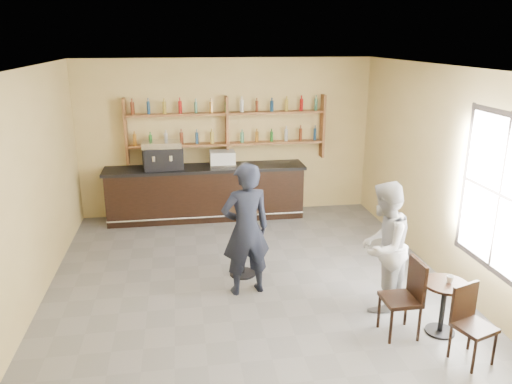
{
  "coord_description": "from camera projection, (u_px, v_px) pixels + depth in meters",
  "views": [
    {
      "loc": [
        -0.94,
        -6.62,
        3.6
      ],
      "look_at": [
        0.2,
        0.8,
        1.25
      ],
      "focal_mm": 35.0,
      "sensor_mm": 36.0,
      "label": 1
    }
  ],
  "objects": [
    {
      "name": "floor",
      "position": [
        251.0,
        288.0,
        7.46
      ],
      "size": [
        7.0,
        7.0,
        0.0
      ],
      "primitive_type": "plane",
      "color": "slate",
      "rests_on": "ground"
    },
    {
      "name": "ceiling",
      "position": [
        250.0,
        68.0,
        6.5
      ],
      "size": [
        7.0,
        7.0,
        0.0
      ],
      "primitive_type": "plane",
      "rotation": [
        3.14,
        0.0,
        0.0
      ],
      "color": "white",
      "rests_on": "wall_back"
    },
    {
      "name": "wall_back",
      "position": [
        227.0,
        138.0,
        10.28
      ],
      "size": [
        7.0,
        0.0,
        7.0
      ],
      "primitive_type": "plane",
      "rotation": [
        1.57,
        0.0,
        0.0
      ],
      "color": "tan",
      "rests_on": "floor"
    },
    {
      "name": "wall_front",
      "position": [
        318.0,
        320.0,
        3.68
      ],
      "size": [
        7.0,
        0.0,
        7.0
      ],
      "primitive_type": "plane",
      "rotation": [
        -1.57,
        0.0,
        0.0
      ],
      "color": "tan",
      "rests_on": "floor"
    },
    {
      "name": "wall_left",
      "position": [
        25.0,
        196.0,
        6.55
      ],
      "size": [
        0.0,
        7.0,
        7.0
      ],
      "primitive_type": "plane",
      "rotation": [
        1.57,
        0.0,
        1.57
      ],
      "color": "tan",
      "rests_on": "floor"
    },
    {
      "name": "wall_right",
      "position": [
        450.0,
        177.0,
        7.42
      ],
      "size": [
        0.0,
        7.0,
        7.0
      ],
      "primitive_type": "plane",
      "rotation": [
        1.57,
        0.0,
        -1.57
      ],
      "color": "tan",
      "rests_on": "floor"
    },
    {
      "name": "window_pane",
      "position": [
        500.0,
        195.0,
        6.25
      ],
      "size": [
        0.0,
        2.0,
        2.0
      ],
      "primitive_type": "plane",
      "rotation": [
        1.57,
        0.0,
        -1.57
      ],
      "color": "white",
      "rests_on": "wall_right"
    },
    {
      "name": "window_frame",
      "position": [
        500.0,
        195.0,
        6.25
      ],
      "size": [
        0.04,
        1.7,
        2.1
      ],
      "primitive_type": null,
      "color": "black",
      "rests_on": "wall_right"
    },
    {
      "name": "shelf_unit",
      "position": [
        227.0,
        129.0,
        10.1
      ],
      "size": [
        4.0,
        0.26,
        1.4
      ],
      "primitive_type": null,
      "color": "brown",
      "rests_on": "wall_back"
    },
    {
      "name": "liquor_bottles",
      "position": [
        227.0,
        120.0,
        10.05
      ],
      "size": [
        3.68,
        0.1,
        1.0
      ],
      "primitive_type": null,
      "color": "#8C5919",
      "rests_on": "shelf_unit"
    },
    {
      "name": "bar_counter",
      "position": [
        206.0,
        192.0,
        10.2
      ],
      "size": [
        4.02,
        0.79,
        1.09
      ],
      "primitive_type": null,
      "color": "black",
      "rests_on": "floor"
    },
    {
      "name": "espresso_machine",
      "position": [
        162.0,
        155.0,
        9.83
      ],
      "size": [
        0.82,
        0.59,
        0.54
      ],
      "primitive_type": null,
      "rotation": [
        0.0,
        0.0,
        0.14
      ],
      "color": "black",
      "rests_on": "bar_counter"
    },
    {
      "name": "pastry_case",
      "position": [
        222.0,
        159.0,
        10.04
      ],
      "size": [
        0.56,
        0.47,
        0.31
      ],
      "primitive_type": null,
      "rotation": [
        0.0,
        0.0,
        0.12
      ],
      "color": "silver",
      "rests_on": "bar_counter"
    },
    {
      "name": "pedestal_table",
      "position": [
        243.0,
        242.0,
        7.72
      ],
      "size": [
        0.71,
        0.71,
        1.1
      ],
      "primitive_type": null,
      "rotation": [
        0.0,
        0.0,
        0.41
      ],
      "color": "black",
      "rests_on": "floor"
    },
    {
      "name": "napkin",
      "position": [
        242.0,
        208.0,
        7.56
      ],
      "size": [
        0.19,
        0.19,
        0.0
      ],
      "primitive_type": "cube",
      "rotation": [
        0.0,
        0.0,
        0.25
      ],
      "color": "white",
      "rests_on": "pedestal_table"
    },
    {
      "name": "donut",
      "position": [
        243.0,
        207.0,
        7.54
      ],
      "size": [
        0.14,
        0.14,
        0.04
      ],
      "primitive_type": "torus",
      "rotation": [
        0.0,
        0.0,
        -0.34
      ],
      "color": "#BE8445",
      "rests_on": "napkin"
    },
    {
      "name": "cup_pedestal",
      "position": [
        250.0,
        203.0,
        7.66
      ],
      "size": [
        0.14,
        0.14,
        0.1
      ],
      "primitive_type": "imported",
      "rotation": [
        0.0,
        0.0,
        0.15
      ],
      "color": "white",
      "rests_on": "pedestal_table"
    },
    {
      "name": "man_main",
      "position": [
        246.0,
        229.0,
        7.07
      ],
      "size": [
        0.79,
        0.59,
        1.96
      ],
      "primitive_type": "imported",
      "rotation": [
        0.0,
        0.0,
        3.33
      ],
      "color": "black",
      "rests_on": "floor"
    },
    {
      "name": "cafe_table",
      "position": [
        443.0,
        308.0,
        6.24
      ],
      "size": [
        0.64,
        0.64,
        0.7
      ],
      "primitive_type": null,
      "rotation": [
        0.0,
        0.0,
        -0.19
      ],
      "color": "black",
      "rests_on": "floor"
    },
    {
      "name": "cup_cafe",
      "position": [
        450.0,
        279.0,
        6.13
      ],
      "size": [
        0.11,
        0.11,
        0.09
      ],
      "primitive_type": "imported",
      "rotation": [
        0.0,
        0.0,
        -0.23
      ],
      "color": "white",
      "rests_on": "cafe_table"
    },
    {
      "name": "chair_west",
      "position": [
        400.0,
        299.0,
        6.17
      ],
      "size": [
        0.44,
        0.44,
        1.0
      ],
      "primitive_type": null,
      "rotation": [
        0.0,
        0.0,
        -1.56
      ],
      "color": "black",
      "rests_on": "floor"
    },
    {
      "name": "chair_south",
      "position": [
        475.0,
        326.0,
        5.65
      ],
      "size": [
        0.5,
        0.5,
        0.91
      ],
      "primitive_type": null,
      "rotation": [
        0.0,
        0.0,
        0.33
      ],
      "color": "black",
      "rests_on": "floor"
    },
    {
      "name": "patron_second",
      "position": [
        383.0,
        247.0,
        6.7
      ],
      "size": [
        1.09,
        1.1,
        1.8
      ],
      "primitive_type": "imported",
      "rotation": [
        0.0,
        0.0,
        -2.32
      ],
      "color": "#99999E",
      "rests_on": "floor"
    }
  ]
}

